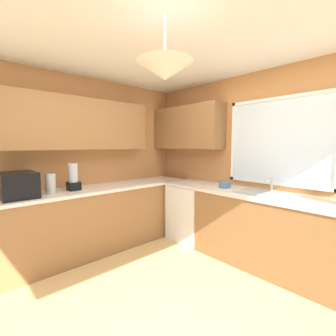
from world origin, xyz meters
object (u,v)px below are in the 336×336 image
at_px(bowl, 225,185).
at_px(kettle, 51,184).
at_px(dishwasher, 192,212).
at_px(microwave, 18,185).
at_px(blender_appliance, 73,178).
at_px(sink_assembly, 266,193).

bearing_deg(bowl, kettle, -122.52).
distance_m(dishwasher, microwave, 2.41).
height_order(microwave, blender_appliance, blender_appliance).
bearing_deg(sink_assembly, blender_appliance, -138.18).
relative_size(microwave, kettle, 1.95).
bearing_deg(microwave, bowl, 61.17).
height_order(kettle, sink_assembly, kettle).
height_order(dishwasher, blender_appliance, blender_appliance).
xyz_separation_m(sink_assembly, bowl, (-0.59, -0.01, 0.04)).
bearing_deg(bowl, sink_assembly, 0.57).
distance_m(sink_assembly, bowl, 0.59).
relative_size(microwave, sink_assembly, 0.71).
distance_m(microwave, sink_assembly, 2.92).
height_order(sink_assembly, bowl, sink_assembly).
distance_m(kettle, bowl, 2.29).
bearing_deg(microwave, blender_appliance, 90.00).
xyz_separation_m(kettle, blender_appliance, (-0.02, 0.29, 0.04)).
distance_m(dishwasher, bowl, 0.79).
distance_m(microwave, blender_appliance, 0.63).
height_order(microwave, bowl, microwave).
height_order(dishwasher, bowl, bowl).
bearing_deg(kettle, bowl, 57.48).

